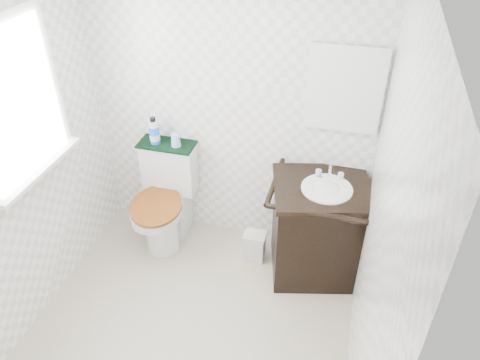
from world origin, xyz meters
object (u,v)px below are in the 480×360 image
at_px(toilet, 166,202).
at_px(trash_bin, 255,246).
at_px(vanity, 318,228).
at_px(mouthwash_bottle, 154,132).
at_px(cup, 176,140).

bearing_deg(toilet, trash_bin, -5.30).
distance_m(toilet, vanity, 1.27).
bearing_deg(mouthwash_bottle, vanity, -7.18).
distance_m(vanity, cup, 1.29).
bearing_deg(cup, toilet, -127.61).
relative_size(vanity, mouthwash_bottle, 4.08).
xyz_separation_m(mouthwash_bottle, cup, (0.17, 0.00, -0.05)).
relative_size(vanity, trash_bin, 3.56).
relative_size(toilet, trash_bin, 3.31).
relative_size(toilet, mouthwash_bottle, 3.78).
bearing_deg(cup, mouthwash_bottle, -179.14).
bearing_deg(mouthwash_bottle, trash_bin, -11.83).
relative_size(trash_bin, cup, 2.63).
xyz_separation_m(vanity, trash_bin, (-0.49, -0.01, -0.30)).
bearing_deg(trash_bin, vanity, 1.32).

